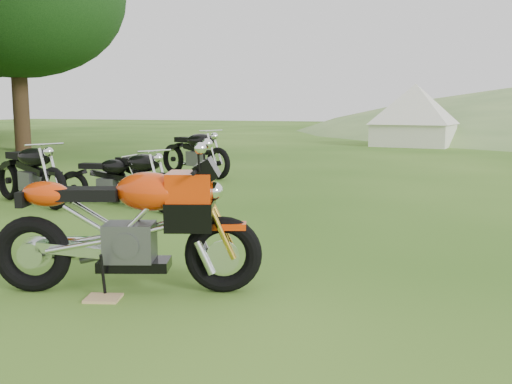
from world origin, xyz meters
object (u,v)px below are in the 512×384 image
at_px(vintage_moto_d, 195,151).
at_px(vintage_moto_b, 138,176).
at_px(vintage_moto_c, 29,171).
at_px(plywood_board, 103,298).
at_px(tent_left, 415,114).
at_px(vintage_moto_a, 106,178).
at_px(sport_motorcycle, 127,217).

bearing_deg(vintage_moto_d, vintage_moto_b, -52.95).
height_order(vintage_moto_b, vintage_moto_c, vintage_moto_c).
bearing_deg(plywood_board, vintage_moto_c, 139.95).
bearing_deg(vintage_moto_c, tent_left, 96.22).
distance_m(vintage_moto_c, tent_left, 17.77).
bearing_deg(plywood_board, vintage_moto_a, 126.66).
distance_m(vintage_moto_a, vintage_moto_d, 3.98).
xyz_separation_m(sport_motorcycle, vintage_moto_b, (-2.28, 3.52, -0.15)).
relative_size(vintage_moto_b, tent_left, 0.64).
xyz_separation_m(vintage_moto_d, tent_left, (3.19, 12.96, 0.71)).
height_order(sport_motorcycle, vintage_moto_d, sport_motorcycle).
distance_m(sport_motorcycle, tent_left, 20.42).
bearing_deg(vintage_moto_b, vintage_moto_a, -154.72).
height_order(plywood_board, tent_left, tent_left).
bearing_deg(plywood_board, vintage_moto_b, 120.29).
relative_size(vintage_moto_c, vintage_moto_d, 0.94).
bearing_deg(sport_motorcycle, tent_left, 68.65).
relative_size(sport_motorcycle, tent_left, 0.72).
relative_size(vintage_moto_c, tent_left, 0.69).
distance_m(plywood_board, tent_left, 20.71).
distance_m(vintage_moto_a, tent_left, 17.13).
bearing_deg(vintage_moto_a, vintage_moto_d, 90.27).
xyz_separation_m(plywood_board, vintage_moto_c, (-3.96, 3.33, 0.53)).
bearing_deg(sport_motorcycle, vintage_moto_a, 107.34).
bearing_deg(vintage_moto_c, sport_motorcycle, -18.70).
distance_m(vintage_moto_d, tent_left, 13.37).
relative_size(vintage_moto_a, vintage_moto_d, 0.76).
bearing_deg(vintage_moto_b, plywood_board, -35.38).
relative_size(plywood_board, vintage_moto_a, 0.17).
bearing_deg(sport_motorcycle, vintage_moto_b, 100.92).
relative_size(sport_motorcycle, vintage_moto_c, 1.05).
bearing_deg(vintage_moto_c, plywood_board, -21.45).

